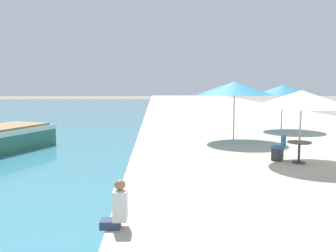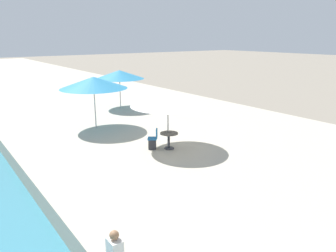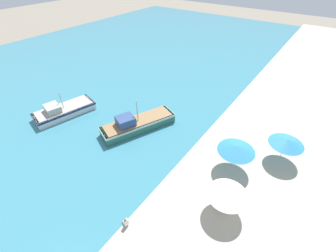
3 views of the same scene
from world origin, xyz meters
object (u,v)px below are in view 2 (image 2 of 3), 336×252
(cafe_umbrella_pink, at_px, (168,99))
(cafe_umbrella_white, at_px, (94,83))
(cafe_table, at_px, (169,137))
(cafe_chair_left, at_px, (153,142))
(cafe_umbrella_striped, at_px, (119,74))

(cafe_umbrella_pink, xyz_separation_m, cafe_umbrella_white, (-1.30, 4.88, 0.30))
(cafe_table, bearing_deg, cafe_chair_left, 143.33)
(cafe_umbrella_pink, bearing_deg, cafe_umbrella_striped, 75.12)
(cafe_chair_left, bearing_deg, cafe_umbrella_pink, -73.17)
(cafe_umbrella_striped, distance_m, cafe_table, 9.53)
(cafe_umbrella_white, distance_m, cafe_umbrella_striped, 5.39)
(cafe_umbrella_white, bearing_deg, cafe_table, -76.52)
(cafe_umbrella_white, height_order, cafe_umbrella_striped, cafe_umbrella_white)
(cafe_umbrella_pink, height_order, cafe_chair_left, cafe_umbrella_pink)
(cafe_umbrella_pink, distance_m, cafe_chair_left, 2.01)
(cafe_umbrella_white, xyz_separation_m, cafe_umbrella_striped, (3.65, 3.97, -0.18))
(cafe_umbrella_pink, relative_size, cafe_chair_left, 3.65)
(cafe_umbrella_white, xyz_separation_m, cafe_chair_left, (0.64, -4.64, -2.18))
(cafe_table, relative_size, cafe_chair_left, 0.88)
(cafe_umbrella_white, relative_size, cafe_chair_left, 3.91)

